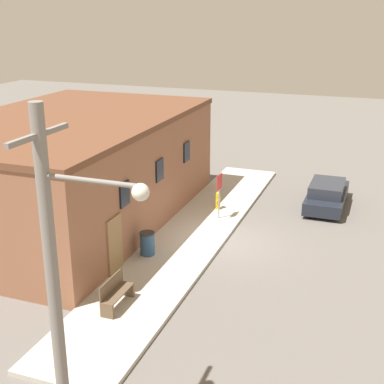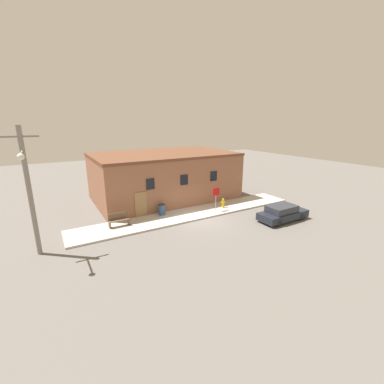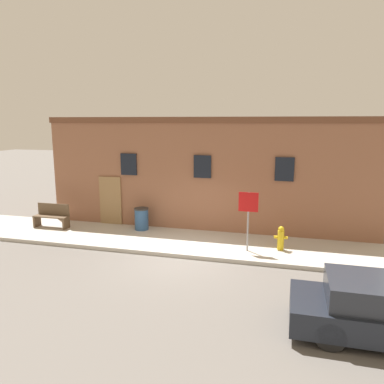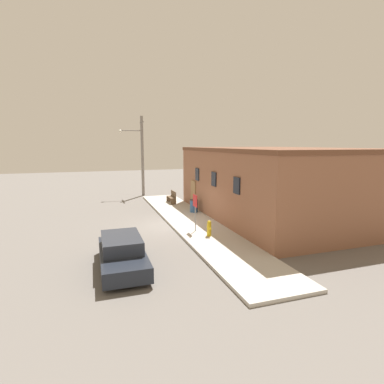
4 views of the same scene
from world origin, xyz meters
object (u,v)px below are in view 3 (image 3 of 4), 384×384
object	(u,v)px
stop_sign	(248,210)
bench	(52,216)
trash_bin	(142,219)
fire_hydrant	(281,238)

from	to	relation	value
stop_sign	bench	size ratio (longest dim) A/B	1.38
stop_sign	trash_bin	xyz separation A→B (m)	(-4.49, 1.45, -0.98)
fire_hydrant	bench	distance (m)	9.38
trash_bin	stop_sign	bearing A→B (deg)	-17.93
bench	trash_bin	size ratio (longest dim) A/B	1.65
bench	trash_bin	distance (m)	3.82
fire_hydrant	bench	world-z (taller)	bench
fire_hydrant	stop_sign	bearing A→B (deg)	-160.25
fire_hydrant	stop_sign	xyz separation A→B (m)	(-1.10, -0.40, 1.01)
fire_hydrant	stop_sign	world-z (taller)	stop_sign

